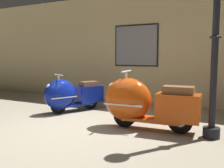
{
  "coord_description": "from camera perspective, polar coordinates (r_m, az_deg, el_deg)",
  "views": [
    {
      "loc": [
        2.83,
        -3.75,
        1.38
      ],
      "look_at": [
        0.19,
        1.24,
        0.76
      ],
      "focal_mm": 40.85,
      "sensor_mm": 36.0,
      "label": 1
    }
  ],
  "objects": [
    {
      "name": "scooter_1",
      "position": [
        4.84,
        6.77,
        -4.18
      ],
      "size": [
        1.84,
        0.66,
        1.1
      ],
      "rotation": [
        0.0,
        0.0,
        -3.06
      ],
      "color": "black",
      "rests_on": "ground"
    },
    {
      "name": "ground_plane",
      "position": [
        4.9,
        -8.87,
        -10.13
      ],
      "size": [
        60.0,
        60.0,
        0.0
      ],
      "primitive_type": "plane",
      "color": "gray"
    },
    {
      "name": "showroom_back_wall",
      "position": [
        7.6,
        7.5,
        8.01
      ],
      "size": [
        18.0,
        0.63,
        3.23
      ],
      "color": "#CCB784",
      "rests_on": "ground"
    },
    {
      "name": "scooter_0",
      "position": [
        6.35,
        -9.51,
        -2.39
      ],
      "size": [
        1.06,
        1.58,
        0.94
      ],
      "rotation": [
        0.0,
        0.0,
        -2.01
      ],
      "color": "black",
      "rests_on": "ground"
    },
    {
      "name": "lamppost",
      "position": [
        4.53,
        22.26,
        12.34
      ],
      "size": [
        0.32,
        0.32,
        3.21
      ],
      "color": "black",
      "rests_on": "ground"
    }
  ]
}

